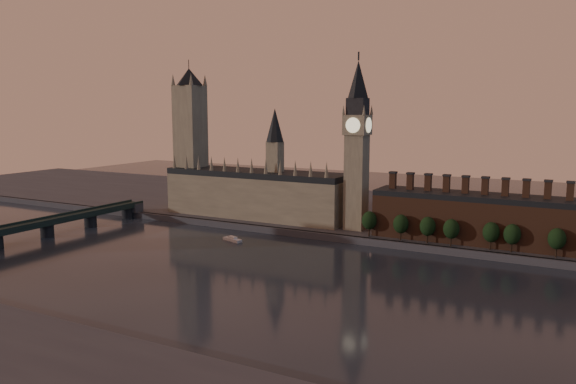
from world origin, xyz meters
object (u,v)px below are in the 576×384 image
(westminster_bridge, at_px, (18,231))
(victoria_tower, at_px, (190,135))
(river_boat, at_px, (232,239))
(big_ben, at_px, (357,144))

(westminster_bridge, bearing_deg, victoria_tower, 73.44)
(victoria_tower, distance_m, river_boat, 106.32)
(victoria_tower, relative_size, big_ben, 1.01)
(river_boat, bearing_deg, big_ben, 57.26)
(victoria_tower, relative_size, westminster_bridge, 0.54)
(big_ben, height_order, river_boat, big_ben)
(big_ben, bearing_deg, river_boat, -140.47)
(victoria_tower, xyz_separation_m, westminster_bridge, (-35.00, -117.70, -51.65))
(westminster_bridge, distance_m, river_boat, 124.26)
(big_ben, bearing_deg, westminster_bridge, -145.67)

